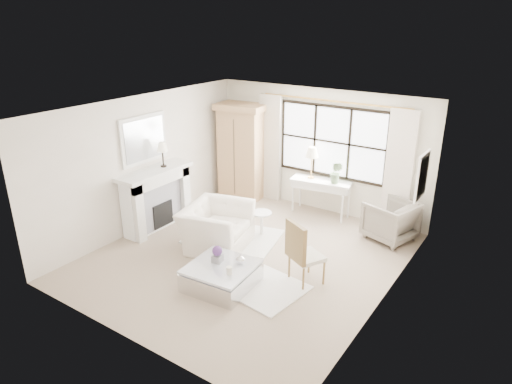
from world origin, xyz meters
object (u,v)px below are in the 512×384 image
at_px(armoire, 242,151).
at_px(club_armchair, 216,227).
at_px(console_table, 320,197).
at_px(coffee_table, 222,276).

height_order(armoire, club_armchair, armoire).
xyz_separation_m(console_table, coffee_table, (-0.03, -3.47, -0.22)).
distance_m(console_table, coffee_table, 3.48).
height_order(armoire, console_table, armoire).
bearing_deg(console_table, club_armchair, -119.88).
bearing_deg(armoire, console_table, -4.36).
bearing_deg(club_armchair, coffee_table, -150.91).
xyz_separation_m(armoire, coffee_table, (2.03, -3.41, -0.96)).
xyz_separation_m(console_table, club_armchair, (-0.94, -2.45, 0.01)).
height_order(console_table, coffee_table, console_table).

